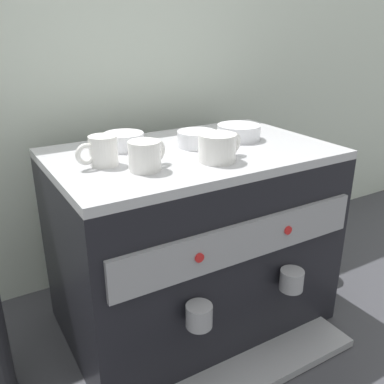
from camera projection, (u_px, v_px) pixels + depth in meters
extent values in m
plane|color=#38383D|center=(192.00, 315.00, 1.21)|extent=(4.00, 4.00, 0.00)
cube|color=silver|center=(133.00, 126.00, 1.32)|extent=(2.80, 0.03, 0.95)
cube|color=black|center=(192.00, 242.00, 1.12)|extent=(0.67, 0.43, 0.47)
cube|color=#B7B7BC|center=(192.00, 154.00, 1.03)|extent=(0.67, 0.43, 0.02)
cube|color=#939399|center=(244.00, 242.00, 0.91)|extent=(0.62, 0.01, 0.09)
cylinder|color=red|center=(199.00, 258.00, 0.85)|extent=(0.02, 0.01, 0.02)
cylinder|color=red|center=(288.00, 230.00, 0.96)|extent=(0.02, 0.01, 0.02)
cube|color=#939399|center=(249.00, 372.00, 0.99)|extent=(0.57, 0.12, 0.02)
cylinder|color=#939399|center=(199.00, 316.00, 0.87)|extent=(0.06, 0.06, 0.05)
cylinder|color=#939399|center=(292.00, 280.00, 1.00)|extent=(0.06, 0.06, 0.05)
cylinder|color=white|center=(219.00, 147.00, 0.93)|extent=(0.08, 0.08, 0.06)
torus|color=white|center=(233.00, 143.00, 0.97)|extent=(0.05, 0.03, 0.05)
cylinder|color=white|center=(145.00, 156.00, 0.87)|extent=(0.07, 0.07, 0.06)
torus|color=white|center=(158.00, 151.00, 0.91)|extent=(0.05, 0.03, 0.05)
cylinder|color=white|center=(103.00, 151.00, 0.90)|extent=(0.06, 0.06, 0.06)
torus|color=white|center=(86.00, 154.00, 0.88)|extent=(0.05, 0.02, 0.05)
cylinder|color=white|center=(239.00, 132.00, 1.11)|extent=(0.11, 0.11, 0.04)
cylinder|color=white|center=(238.00, 137.00, 1.12)|extent=(0.06, 0.06, 0.01)
cylinder|color=white|center=(124.00, 141.00, 1.03)|extent=(0.10, 0.10, 0.04)
cylinder|color=white|center=(124.00, 147.00, 1.03)|extent=(0.05, 0.05, 0.01)
cylinder|color=white|center=(197.00, 139.00, 1.05)|extent=(0.10, 0.10, 0.04)
cylinder|color=white|center=(197.00, 144.00, 1.05)|extent=(0.05, 0.05, 0.01)
cylinder|color=#B7B7BC|center=(315.00, 261.00, 1.37)|extent=(0.09, 0.09, 0.11)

